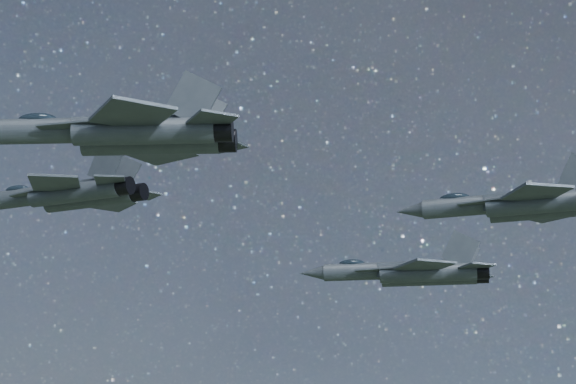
# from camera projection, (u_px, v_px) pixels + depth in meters

# --- Properties ---
(jet_lead) EXTENTS (16.79, 11.69, 4.22)m
(jet_lead) POSITION_uv_depth(u_px,v_px,m) (69.00, 194.00, 74.76)
(jet_lead) COLOR #373F44
(jet_left) EXTENTS (19.41, 13.57, 4.89)m
(jet_left) POSITION_uv_depth(u_px,v_px,m) (413.00, 272.00, 93.64)
(jet_left) COLOR #373F44
(jet_right) EXTENTS (16.76, 11.45, 4.21)m
(jet_right) POSITION_uv_depth(u_px,v_px,m) (125.00, 133.00, 54.57)
(jet_right) COLOR #373F44
(jet_slot) EXTENTS (17.28, 12.24, 4.39)m
(jet_slot) POSITION_uv_depth(u_px,v_px,m) (525.00, 204.00, 73.01)
(jet_slot) COLOR #373F44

